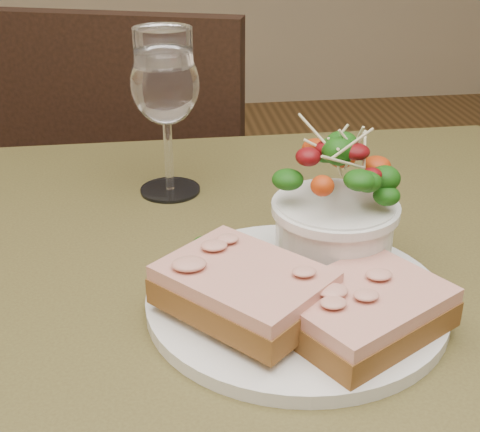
{
  "coord_description": "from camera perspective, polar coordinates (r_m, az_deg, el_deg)",
  "views": [
    {
      "loc": [
        -0.08,
        -0.5,
        1.07
      ],
      "look_at": [
        -0.01,
        0.03,
        0.81
      ],
      "focal_mm": 50.0,
      "sensor_mm": 36.0,
      "label": 1
    }
  ],
  "objects": [
    {
      "name": "cafe_table",
      "position": [
        0.66,
        1.32,
        -13.65
      ],
      "size": [
        0.8,
        0.8,
        0.75
      ],
      "color": "#443B1D",
      "rests_on": "ground"
    },
    {
      "name": "chair_far",
      "position": [
        1.45,
        -6.83,
        -6.37
      ],
      "size": [
        0.53,
        0.53,
        0.9
      ],
      "rotation": [
        0.0,
        0.0,
        2.82
      ],
      "color": "black",
      "rests_on": "ground"
    },
    {
      "name": "dinner_plate",
      "position": [
        0.58,
        4.81,
        -7.09
      ],
      "size": [
        0.26,
        0.26,
        0.01
      ],
      "primitive_type": "cylinder",
      "color": "white",
      "rests_on": "cafe_table"
    },
    {
      "name": "sandwich_front",
      "position": [
        0.53,
        10.54,
        -7.84
      ],
      "size": [
        0.15,
        0.14,
        0.03
      ],
      "rotation": [
        0.0,
        0.0,
        0.53
      ],
      "color": "#513415",
      "rests_on": "dinner_plate"
    },
    {
      "name": "sandwich_back",
      "position": [
        0.53,
        0.36,
        -6.16
      ],
      "size": [
        0.16,
        0.16,
        0.03
      ],
      "rotation": [
        0.0,
        0.0,
        -0.83
      ],
      "color": "#513415",
      "rests_on": "dinner_plate"
    },
    {
      "name": "ramekin",
      "position": [
        0.54,
        -1.67,
        -6.06
      ],
      "size": [
        0.06,
        0.06,
        0.04
      ],
      "color": "silver",
      "rests_on": "dinner_plate"
    },
    {
      "name": "salad_bowl",
      "position": [
        0.59,
        8.16,
        0.97
      ],
      "size": [
        0.1,
        0.1,
        0.13
      ],
      "color": "white",
      "rests_on": "dinner_plate"
    },
    {
      "name": "garnish",
      "position": [
        0.62,
        -2.3,
        -2.89
      ],
      "size": [
        0.05,
        0.04,
        0.02
      ],
      "color": "#0C3D0B",
      "rests_on": "dinner_plate"
    },
    {
      "name": "wine_glass",
      "position": [
        0.75,
        -6.4,
        10.74
      ],
      "size": [
        0.08,
        0.08,
        0.18
      ],
      "color": "white",
      "rests_on": "cafe_table"
    }
  ]
}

